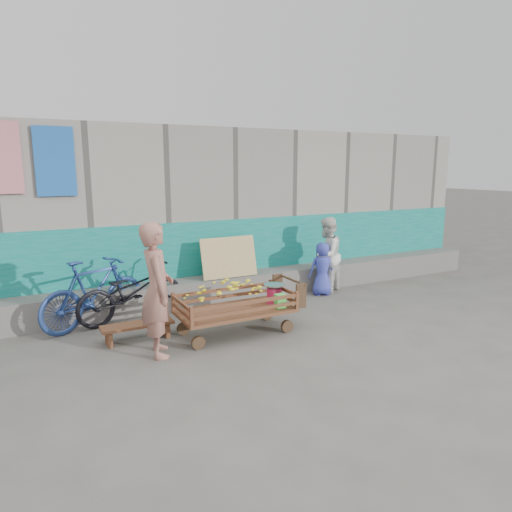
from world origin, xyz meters
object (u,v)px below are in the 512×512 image
banana_cart (233,299)px  vendor_man (157,290)px  bench (138,328)px  bicycle_dark (132,292)px  woman (327,255)px  bicycle_blue (94,293)px  child (322,269)px

banana_cart → vendor_man: 1.19m
bench → bicycle_dark: bicycle_dark is taller
bench → woman: woman is taller
woman → bicycle_blue: size_ratio=0.83×
bicycle_dark → bicycle_blue: 0.55m
banana_cart → woman: size_ratio=1.25×
woman → bench: bearing=-18.3°
bench → bicycle_dark: 0.93m
bicycle_dark → bicycle_blue: bicycle_blue is taller
banana_cart → bicycle_blue: 2.09m
banana_cart → bicycle_dark: bearing=131.7°
bench → child: (3.55, 0.69, 0.31)m
bicycle_blue → banana_cart: bearing=-150.4°
bench → woman: bearing=12.3°
woman → vendor_man: bearing=-9.3°
vendor_man → bicycle_blue: 1.59m
banana_cart → child: size_ratio=1.81×
bench → vendor_man: (0.13, -0.60, 0.66)m
child → banana_cart: bearing=40.2°
bench → bicycle_blue: size_ratio=0.56×
child → bicycle_blue: 3.97m
child → bicycle_dark: bearing=11.9°
vendor_man → bench: bearing=21.1°
bench → bicycle_blue: 1.01m
bench → bicycle_blue: bearing=115.9°
banana_cart → child: 2.53m
vendor_man → woman: size_ratio=1.19×
banana_cart → vendor_man: (-1.13, -0.21, 0.33)m
woman → bicycle_blue: woman is taller
woman → bicycle_dark: woman is taller
child → bicycle_dark: child is taller
woman → child: (-0.18, -0.12, -0.22)m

